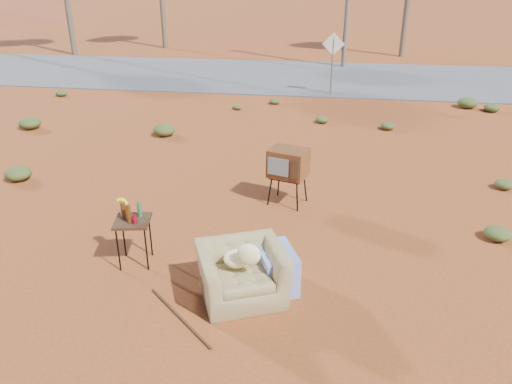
# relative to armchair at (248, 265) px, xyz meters

# --- Properties ---
(ground) EXTENTS (140.00, 140.00, 0.00)m
(ground) POSITION_rel_armchair_xyz_m (-0.50, 0.38, -0.48)
(ground) COLOR brown
(ground) RESTS_ON ground
(highway) EXTENTS (140.00, 7.00, 0.04)m
(highway) POSITION_rel_armchair_xyz_m (-0.50, 15.38, -0.46)
(highway) COLOR #565659
(highway) RESTS_ON ground
(armchair) EXTENTS (1.53, 1.35, 1.03)m
(armchair) POSITION_rel_armchair_xyz_m (0.00, 0.00, 0.00)
(armchair) COLOR #8F7D4E
(armchair) RESTS_ON ground
(tv_unit) EXTENTS (0.83, 0.74, 1.13)m
(tv_unit) POSITION_rel_armchair_xyz_m (0.27, 3.09, 0.36)
(tv_unit) COLOR black
(tv_unit) RESTS_ON ground
(side_table) EXTENTS (0.63, 0.63, 1.07)m
(side_table) POSITION_rel_armchair_xyz_m (-1.94, 0.58, 0.31)
(side_table) COLOR #342213
(side_table) RESTS_ON ground
(rusty_bar) EXTENTS (1.15, 1.10, 0.04)m
(rusty_bar) POSITION_rel_armchair_xyz_m (-0.83, -0.68, -0.46)
(rusty_bar) COLOR #512715
(rusty_bar) RESTS_ON ground
(road_sign) EXTENTS (0.78, 0.06, 2.19)m
(road_sign) POSITION_rel_armchair_xyz_m (1.00, 12.38, 1.02)
(road_sign) COLOR brown
(road_sign) RESTS_ON ground
(scrub_patch) EXTENTS (17.49, 8.07, 0.33)m
(scrub_patch) POSITION_rel_armchair_xyz_m (-1.33, 4.79, -0.34)
(scrub_patch) COLOR #3D4B21
(scrub_patch) RESTS_ON ground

